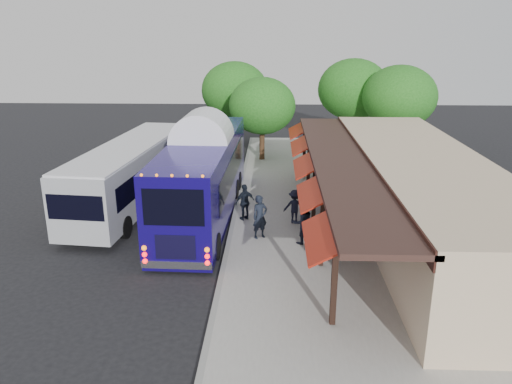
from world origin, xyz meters
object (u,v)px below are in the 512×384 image
(ped_b, at_px, (303,222))
(sign_board, at_px, (338,234))
(coach_bus, at_px, (204,173))
(city_bus, at_px, (132,172))
(ped_a, at_px, (260,217))
(ped_c, at_px, (245,202))
(ped_d, at_px, (295,206))

(ped_b, height_order, sign_board, ped_b)
(sign_board, bearing_deg, ped_b, 127.47)
(coach_bus, bearing_deg, sign_board, -34.65)
(city_bus, height_order, ped_b, city_bus)
(ped_a, relative_size, ped_c, 1.10)
(coach_bus, distance_m, ped_d, 4.72)
(city_bus, relative_size, ped_b, 6.66)
(ped_b, bearing_deg, ped_d, -104.23)
(coach_bus, bearing_deg, ped_d, -13.03)
(sign_board, bearing_deg, ped_d, 97.27)
(ped_b, relative_size, sign_board, 1.52)
(coach_bus, distance_m, ped_a, 4.26)
(ped_c, xyz_separation_m, sign_board, (3.97, -3.62, -0.05))
(ped_d, bearing_deg, ped_b, 99.89)
(ped_c, bearing_deg, coach_bus, -56.26)
(ped_c, bearing_deg, city_bus, -55.27)
(coach_bus, xyz_separation_m, ped_b, (4.63, -3.53, -1.14))
(ped_a, relative_size, sign_board, 1.57)
(coach_bus, height_order, city_bus, coach_bus)
(ped_d, distance_m, sign_board, 3.67)
(ped_b, bearing_deg, coach_bus, -57.24)
(ped_a, bearing_deg, ped_d, 17.76)
(city_bus, bearing_deg, ped_c, -15.32)
(coach_bus, relative_size, ped_a, 6.76)
(ped_a, xyz_separation_m, sign_board, (3.20, -1.45, -0.13))
(ped_a, relative_size, ped_b, 1.03)
(ped_b, relative_size, ped_d, 1.16)
(ped_c, relative_size, sign_board, 1.43)
(coach_bus, bearing_deg, ped_a, -44.96)
(ped_a, distance_m, ped_b, 1.89)
(city_bus, relative_size, ped_d, 7.74)
(city_bus, relative_size, ped_c, 7.10)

